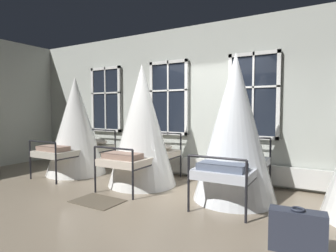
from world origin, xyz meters
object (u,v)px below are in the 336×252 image
cot_first (76,127)px  cot_second (142,127)px  suitcase_dark (297,231)px  cot_third (235,129)px

cot_first → cot_second: cot_second is taller
cot_first → suitcase_dark: 5.13m
cot_second → cot_first: bearing=88.7°
cot_second → cot_third: 1.88m
cot_first → cot_second: 1.90m
cot_first → suitcase_dark: size_ratio=3.91×
cot_third → suitcase_dark: size_ratio=4.21×
cot_first → cot_third: cot_third is taller
suitcase_dark → cot_second: bearing=149.9°
cot_third → suitcase_dark: cot_third is taller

